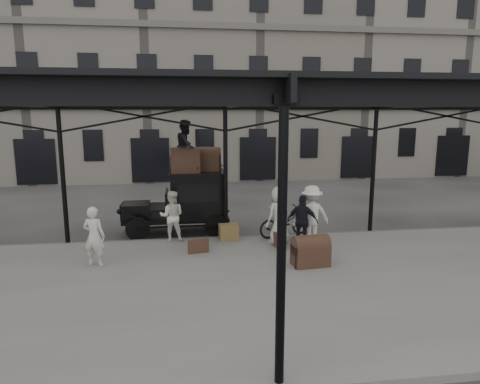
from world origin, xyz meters
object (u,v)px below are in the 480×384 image
Objects in this scene: porter_left at (94,236)px; porter_official at (303,221)px; bicycle at (285,222)px; steamer_trunk_platform at (310,253)px; steamer_trunk_roof_near at (185,162)px; taxi at (188,199)px.

porter_left is 1.01× the size of porter_official.
bicycle reaches higher than steamer_trunk_platform.
steamer_trunk_roof_near is at bearing -8.40° from porter_official.
steamer_trunk_platform is (3.23, -3.84, -2.04)m from steamer_trunk_roof_near.
porter_official reaches higher than steamer_trunk_platform.
steamer_trunk_roof_near reaches higher than bicycle.
porter_official is 4.42m from steamer_trunk_roof_near.
bicycle is at bearing -23.31° from taxi.
steamer_trunk_platform is at bearing -52.69° from steamer_trunk_roof_near.
bicycle is at bearing 85.19° from steamer_trunk_platform.
porter_official is at bearing -35.99° from steamer_trunk_roof_near.
porter_left reaches higher than bicycle.
steamer_trunk_roof_near reaches higher than steamer_trunk_platform.
porter_official is at bearing -36.71° from taxi.
steamer_trunk_platform is at bearing -52.43° from taxi.
porter_official is at bearing 76.34° from steamer_trunk_platform.
porter_official is at bearing 174.54° from bicycle.
bicycle is (5.64, 1.98, -0.32)m from porter_left.
porter_official is 1.66× the size of steamer_trunk_roof_near.
porter_left is 4.23m from steamer_trunk_roof_near.
porter_left is 1.71× the size of steamer_trunk_platform.
steamer_trunk_platform is (3.15, -4.09, -0.71)m from taxi.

